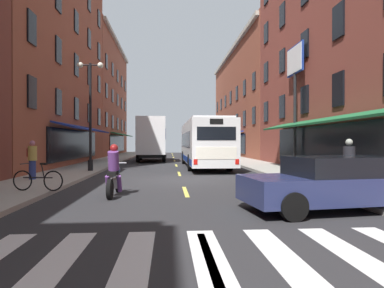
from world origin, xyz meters
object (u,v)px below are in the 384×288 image
billboard_sign (295,77)px  pedestrian_near (32,159)px  transit_bus (204,143)px  pedestrian_far (349,164)px  pedestrian_mid (232,150)px  bicycle_near (38,180)px  street_lamp_twin (90,111)px  sedan_mid (336,183)px  box_truck (151,140)px  motorcycle_rider (114,174)px  sedan_near (155,150)px

billboard_sign → pedestrian_near: bearing=-159.8°
pedestrian_near → transit_bus: bearing=-175.5°
billboard_sign → pedestrian_far: billboard_sign is taller
billboard_sign → pedestrian_mid: billboard_sign is taller
bicycle_near → street_lamp_twin: 8.19m
sedan_mid → pedestrian_mid: (1.65, 22.18, 0.27)m
box_truck → motorcycle_rider: box_truck is taller
pedestrian_near → street_lamp_twin: 5.05m
transit_bus → sedan_near: size_ratio=2.54×
sedan_near → transit_bus: bearing=-78.0°
sedan_mid → pedestrian_mid: pedestrian_mid is taller
billboard_sign → transit_bus: (-5.18, 3.24, -4.01)m
sedan_near → pedestrian_far: size_ratio=2.61×
bicycle_near → sedan_near: bearing=85.2°
billboard_sign → sedan_near: billboard_sign is taller
motorcycle_rider → pedestrian_near: size_ratio=1.25×
pedestrian_near → pedestrian_mid: size_ratio=1.02×
box_truck → bicycle_near: box_truck is taller
street_lamp_twin → bicycle_near: bearing=-89.4°
pedestrian_mid → billboard_sign: bearing=26.7°
billboard_sign → box_truck: bearing=131.0°
transit_bus → pedestrian_mid: 8.31m
sedan_mid → billboard_sign: bearing=73.3°
motorcycle_rider → bicycle_near: motorcycle_rider is taller
transit_bus → street_lamp_twin: street_lamp_twin is taller
box_truck → sedan_mid: size_ratio=1.47×
motorcycle_rider → pedestrian_far: bearing=-3.9°
billboard_sign → pedestrian_mid: 11.90m
sedan_mid → motorcycle_rider: bearing=155.9°
sedan_near → pedestrian_near: size_ratio=2.67×
sedan_mid → motorcycle_rider: 6.53m
billboard_sign → motorcycle_rider: (-9.38, -8.73, -4.97)m
box_truck → pedestrian_near: bearing=-105.5°
motorcycle_rider → bicycle_near: 2.52m
motorcycle_rider → street_lamp_twin: 8.80m
bicycle_near → pedestrian_far: pedestrian_far is taller
pedestrian_mid → bicycle_near: bearing=-10.4°
motorcycle_rider → bicycle_near: (-2.49, 0.32, -0.21)m
billboard_sign → pedestrian_far: size_ratio=4.39×
transit_bus → pedestrian_near: 11.63m
billboard_sign → transit_bus: billboard_sign is taller
box_truck → motorcycle_rider: bearing=-90.7°
sedan_near → pedestrian_near: (-4.17, -27.43, 0.32)m
sedan_near → pedestrian_far: pedestrian_far is taller
sedan_mid → bicycle_near: 8.97m
pedestrian_near → pedestrian_far: pedestrian_far is taller
billboard_sign → sedan_near: size_ratio=1.68×
box_truck → sedan_near: size_ratio=1.59×
motorcycle_rider → pedestrian_far: size_ratio=1.23×
billboard_sign → street_lamp_twin: size_ratio=1.23×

